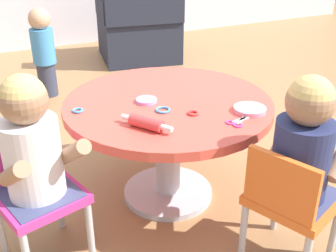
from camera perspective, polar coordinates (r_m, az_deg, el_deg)
name	(u,v)px	position (r m, az deg, el deg)	size (l,w,h in m)	color
ground_plane	(168,194)	(2.15, 0.00, -9.21)	(10.00, 10.00, 0.00)	#9E7247
craft_table	(168,123)	(1.94, 0.00, 0.38)	(0.94, 0.94, 0.51)	silver
child_chair_left	(35,191)	(1.73, -17.57, -8.33)	(0.37, 0.37, 0.54)	#B7B7BC
seated_child_left	(31,143)	(1.58, -18.07, -2.22)	(0.35, 0.41, 0.51)	#3F4772
child_chair_right	(290,201)	(1.66, 16.24, -9.70)	(0.39, 0.39, 0.54)	#B7B7BC
seated_child_right	(304,144)	(1.57, 17.95, -2.33)	(0.42, 0.38, 0.51)	#3F4772
armchair_dark	(139,27)	(4.11, -3.93, 13.19)	(0.81, 0.82, 0.85)	#232838
toddler_standing	(43,50)	(3.32, -16.53, 9.84)	(0.17, 0.17, 0.67)	#33384C
rolling_pin	(146,123)	(1.64, -2.93, 0.44)	(0.15, 0.20, 0.05)	#D83F3F
craft_scissors	(238,122)	(1.71, 9.44, 0.58)	(0.14, 0.10, 0.01)	silver
playdough_blob_0	(146,100)	(1.88, -2.94, 3.48)	(0.09, 0.09, 0.02)	#CC99E5
playdough_blob_1	(250,109)	(1.82, 11.02, 2.21)	(0.14, 0.14, 0.02)	pink
cookie_cutter_0	(193,113)	(1.76, 3.40, 1.76)	(0.05, 0.05, 0.01)	red
cookie_cutter_1	(163,110)	(1.79, -0.70, 2.19)	(0.06, 0.06, 0.01)	#3F99D8
cookie_cutter_2	(78,110)	(1.83, -12.15, 2.07)	(0.05, 0.05, 0.01)	#3F99D8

